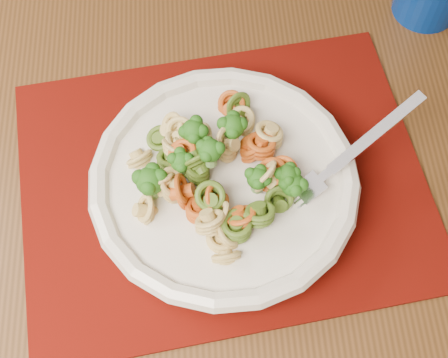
{
  "coord_description": "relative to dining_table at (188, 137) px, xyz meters",
  "views": [
    {
      "loc": [
        0.65,
        0.08,
        1.26
      ],
      "look_at": [
        0.64,
        0.35,
        0.73
      ],
      "focal_mm": 50.0,
      "sensor_mm": 36.0,
      "label": 1
    }
  ],
  "objects": [
    {
      "name": "placemat",
      "position": [
        0.05,
        -0.11,
        0.1
      ],
      "size": [
        0.47,
        0.41,
        0.0
      ],
      "primitive_type": "cube",
      "rotation": [
        0.0,
        0.0,
        0.26
      ],
      "color": "#4C0603",
      "rests_on": "dining_table"
    },
    {
      "name": "fork",
      "position": [
        0.14,
        -0.14,
        0.15
      ],
      "size": [
        0.16,
        0.13,
        0.08
      ],
      "primitive_type": null,
      "rotation": [
        0.0,
        -0.35,
        0.68
      ],
      "color": "silver",
      "rests_on": "pasta_bowl"
    },
    {
      "name": "pasta_broccoli_heap",
      "position": [
        0.05,
        -0.13,
        0.15
      ],
      "size": [
        0.22,
        0.22,
        0.06
      ],
      "primitive_type": null,
      "color": "tan",
      "rests_on": "pasta_bowl"
    },
    {
      "name": "pasta_bowl",
      "position": [
        0.05,
        -0.13,
        0.13
      ],
      "size": [
        0.26,
        0.26,
        0.05
      ],
      "color": "silver",
      "rests_on": "placemat"
    },
    {
      "name": "dining_table",
      "position": [
        0.0,
        0.0,
        0.0
      ],
      "size": [
        1.36,
        0.97,
        0.69
      ],
      "rotation": [
        0.0,
        0.0,
        0.13
      ],
      "color": "#503016",
      "rests_on": "ground"
    }
  ]
}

